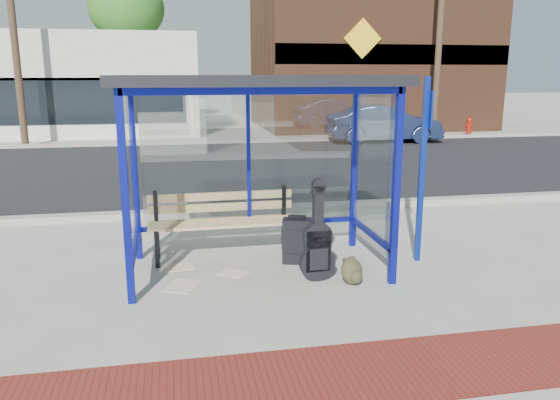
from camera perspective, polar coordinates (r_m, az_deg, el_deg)
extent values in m
plane|color=#B2ADA0|center=(7.00, -2.34, -7.30)|extent=(120.00, 120.00, 0.00)
cube|color=maroon|center=(4.69, 2.67, -18.16)|extent=(60.00, 1.00, 0.01)
cube|color=gray|center=(9.74, -4.91, -1.11)|extent=(60.00, 0.25, 0.12)
cube|color=black|center=(14.73, -7.02, 3.45)|extent=(60.00, 10.00, 0.00)
cube|color=gray|center=(19.76, -8.08, 6.02)|extent=(60.00, 0.25, 0.12)
cube|color=#B2ADA0|center=(21.65, -8.34, 6.47)|extent=(60.00, 4.00, 0.01)
cube|color=#0C128B|center=(5.91, -15.86, 0.00)|extent=(0.08, 0.08, 2.30)
cube|color=#0C128B|center=(6.38, 12.04, 1.15)|extent=(0.08, 0.08, 2.30)
cube|color=#0C128B|center=(7.38, -14.93, 2.59)|extent=(0.08, 0.08, 2.30)
cube|color=#0C128B|center=(7.76, 7.77, 3.41)|extent=(0.08, 0.08, 2.30)
cube|color=#0C128B|center=(7.31, -3.41, 11.67)|extent=(3.00, 0.08, 0.08)
cube|color=#0C128B|center=(5.83, -1.43, 11.34)|extent=(3.00, 0.08, 0.08)
cube|color=#0C128B|center=(6.52, -15.94, 11.04)|extent=(0.08, 1.50, 0.08)
cube|color=#0C128B|center=(6.95, 10.06, 11.42)|extent=(0.08, 1.50, 0.08)
cube|color=#0C128B|center=(7.59, -3.22, -2.52)|extent=(3.00, 0.08, 0.06)
cube|color=#0C128B|center=(6.83, -14.97, -4.74)|extent=(0.08, 1.50, 0.06)
cube|color=#0C128B|center=(7.24, 9.47, -3.45)|extent=(0.08, 1.50, 0.06)
cube|color=#0C128B|center=(7.39, -3.32, 4.59)|extent=(0.05, 0.05, 1.90)
cube|color=silver|center=(7.39, -3.31, 4.29)|extent=(2.84, 0.01, 1.82)
cube|color=silver|center=(6.61, -15.43, 2.79)|extent=(0.02, 1.34, 1.82)
cube|color=silver|center=(7.04, 9.75, 3.67)|extent=(0.02, 1.34, 1.82)
cube|color=black|center=(6.57, -2.54, 12.40)|extent=(3.30, 1.80, 0.12)
cube|color=#59331E|center=(26.56, 9.11, 14.54)|extent=(10.00, 7.00, 6.40)
cube|color=black|center=(23.35, 12.07, 14.65)|extent=(10.00, 0.10, 0.80)
cube|color=yellow|center=(22.75, 8.62, 16.35)|extent=(1.56, 0.06, 1.56)
cylinder|color=#4C3826|center=(28.57, -15.38, 12.73)|extent=(0.36, 0.36, 5.00)
ellipsoid|color=#29611B|center=(28.73, -15.76, 18.71)|extent=(3.60, 3.60, 3.06)
cylinder|color=#4C3826|center=(31.51, 14.76, 12.75)|extent=(0.36, 0.36, 5.00)
ellipsoid|color=#29611B|center=(31.66, 15.09, 18.18)|extent=(3.60, 3.60, 3.06)
cylinder|color=#4C3826|center=(20.58, -26.14, 16.14)|extent=(0.24, 0.24, 8.00)
cylinder|color=#4C3826|center=(22.30, 16.35, 16.57)|extent=(0.24, 0.24, 8.00)
cube|color=black|center=(7.17, -12.74, -5.05)|extent=(0.06, 0.06, 0.49)
cube|color=black|center=(7.52, -12.77, -2.48)|extent=(0.06, 0.06, 0.93)
cube|color=black|center=(7.37, -12.71, -4.55)|extent=(0.06, 0.44, 0.05)
cube|color=black|center=(7.33, 1.07, -4.32)|extent=(0.06, 0.06, 0.49)
cube|color=black|center=(7.67, 0.38, -1.84)|extent=(0.06, 0.06, 0.93)
cube|color=black|center=(7.53, 0.72, -3.85)|extent=(0.06, 0.44, 0.05)
cube|color=tan|center=(7.16, -5.83, -2.77)|extent=(1.97, 0.12, 0.04)
cube|color=tan|center=(7.27, -5.92, -2.51)|extent=(1.97, 0.12, 0.04)
cube|color=tan|center=(7.39, -6.02, -2.27)|extent=(1.97, 0.12, 0.04)
cube|color=tan|center=(7.50, -6.11, -2.03)|extent=(1.97, 0.12, 0.04)
cube|color=tan|center=(7.50, -6.17, -0.74)|extent=(1.97, 0.06, 0.11)
cube|color=tan|center=(7.47, -6.20, 0.40)|extent=(1.97, 0.06, 0.11)
cylinder|color=black|center=(6.62, 3.90, -6.58)|extent=(0.43, 0.13, 0.43)
cylinder|color=black|center=(6.51, 3.94, -3.80)|extent=(0.36, 0.13, 0.36)
cube|color=black|center=(6.57, 3.92, -5.24)|extent=(0.31, 0.13, 0.51)
cube|color=black|center=(6.42, 3.99, -0.84)|extent=(0.11, 0.11, 0.51)
cube|color=black|center=(6.37, 4.02, 1.11)|extent=(0.16, 0.11, 0.10)
cube|color=black|center=(7.17, 1.78, -4.25)|extent=(0.42, 0.33, 0.58)
cylinder|color=black|center=(7.26, 0.67, -6.30)|extent=(0.11, 0.22, 0.05)
cylinder|color=black|center=(7.25, 2.86, -6.36)|extent=(0.11, 0.22, 0.05)
cube|color=black|center=(7.08, 1.80, -1.75)|extent=(0.24, 0.11, 0.04)
cube|color=black|center=(7.05, 1.72, -4.42)|extent=(0.29, 0.10, 0.32)
ellipsoid|color=#312F1B|center=(6.55, 7.51, -7.36)|extent=(0.32, 0.27, 0.32)
ellipsoid|color=#312F1B|center=(6.49, 8.01, -7.99)|extent=(0.18, 0.15, 0.17)
cube|color=#312F1B|center=(6.51, 7.45, -6.06)|extent=(0.10, 0.06, 0.03)
cube|color=navy|center=(7.28, 14.61, 2.89)|extent=(0.08, 0.08, 2.40)
cube|color=navy|center=(7.20, 15.33, 9.17)|extent=(0.08, 0.30, 0.45)
cube|color=white|center=(7.20, -10.49, -6.90)|extent=(0.42, 0.35, 0.01)
cube|color=white|center=(6.58, -10.13, -8.84)|extent=(0.48, 0.53, 0.01)
cube|color=white|center=(6.90, -4.83, -7.62)|extent=(0.45, 0.44, 0.01)
imported|color=#192446|center=(20.26, 10.81, 7.82)|extent=(4.12, 1.62, 1.34)
cylinder|color=#9E150B|center=(23.10, 19.13, 7.05)|extent=(0.21, 0.21, 0.62)
sphere|color=#9E150B|center=(23.07, 19.19, 7.89)|extent=(0.23, 0.23, 0.23)
cylinder|color=#9E150B|center=(23.09, 19.15, 7.30)|extent=(0.34, 0.16, 0.10)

